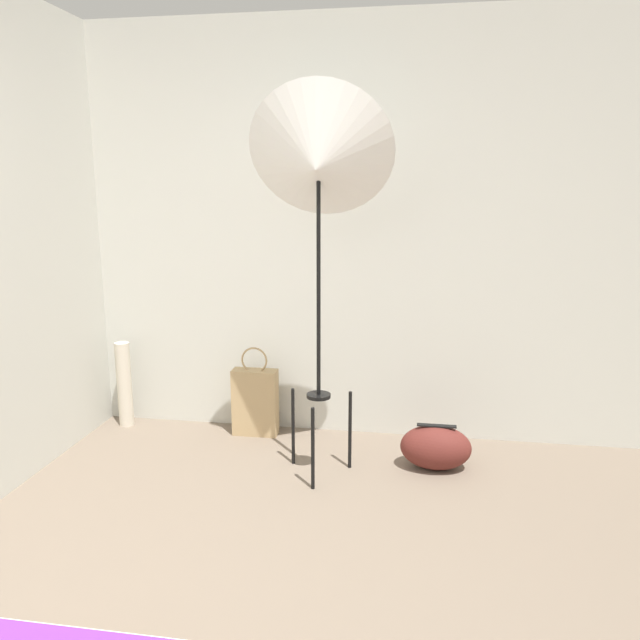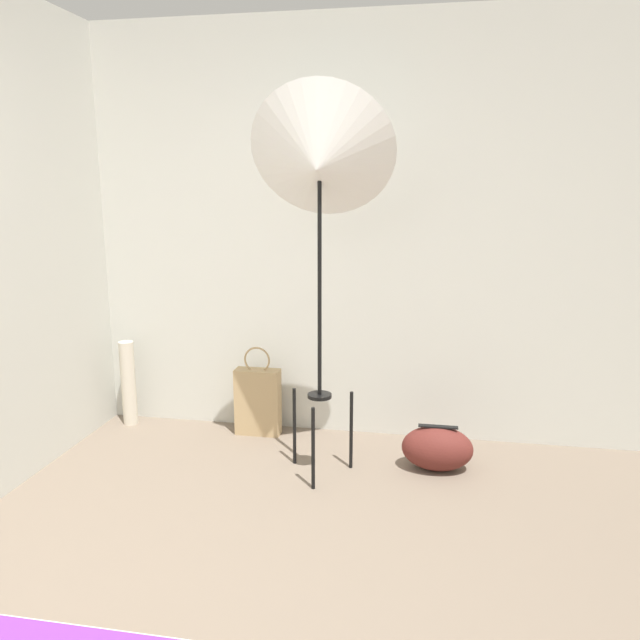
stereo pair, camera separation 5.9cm
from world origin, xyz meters
name	(u,v)px [view 2 (the right image)]	position (x,y,z in m)	size (l,w,h in m)	color
wall_back	(297,233)	(0.00, 2.59, 1.30)	(8.00, 0.05, 2.60)	beige
photo_umbrella	(320,162)	(0.27, 1.93, 1.71)	(0.77, 0.56, 2.11)	black
tote_bag	(258,401)	(-0.23, 2.42, 0.22)	(0.29, 0.11, 0.59)	tan
duffel_bag	(437,448)	(0.92, 2.09, 0.13)	(0.40, 0.26, 0.26)	#5B231E
paper_roll	(128,383)	(-1.14, 2.43, 0.29)	(0.10, 0.10, 0.58)	beige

